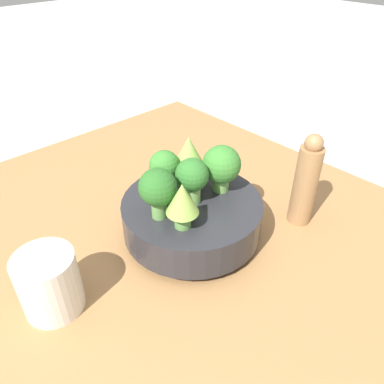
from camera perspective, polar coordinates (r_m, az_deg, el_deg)
ground_plane at (r=0.71m, az=-0.06°, el=-10.28°), size 6.00×6.00×0.00m
table at (r=0.69m, az=-0.06°, el=-9.14°), size 1.06×0.86×0.04m
bowl at (r=0.67m, az=0.00°, el=-3.70°), size 0.25×0.25×0.08m
broccoli_floret_front at (r=0.65m, az=4.53°, el=4.00°), size 0.07×0.07×0.09m
broccoli_floret_center at (r=0.62m, az=0.00°, el=2.22°), size 0.06×0.06×0.08m
broccoli_floret_back at (r=0.59m, az=-5.22°, el=0.46°), size 0.06×0.06×0.09m
romanesco_piece_near at (r=0.66m, az=-0.49°, el=5.71°), size 0.06×0.06×0.10m
romanesco_piece_far at (r=0.57m, az=-1.49°, el=-1.38°), size 0.05×0.05×0.08m
broccoli_floret_right at (r=0.65m, az=-4.21°, el=3.84°), size 0.05×0.05×0.08m
cup at (r=0.59m, az=-20.91°, el=-12.83°), size 0.09×0.09×0.10m
pepper_mill at (r=0.71m, az=16.95°, el=1.48°), size 0.04×0.04×0.18m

